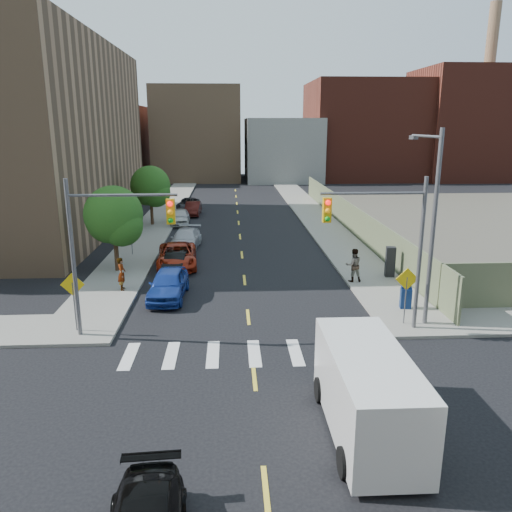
{
  "coord_description": "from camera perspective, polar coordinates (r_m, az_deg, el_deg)",
  "views": [
    {
      "loc": [
        -0.83,
        -14.78,
        9.15
      ],
      "look_at": [
        0.6,
        12.1,
        2.0
      ],
      "focal_mm": 35.0,
      "sensor_mm": 36.0,
      "label": 1
    }
  ],
  "objects": [
    {
      "name": "parked_car_black",
      "position": [
        32.17,
        -9.16,
        -0.71
      ],
      "size": [
        1.52,
        3.79,
        1.22
      ],
      "primitive_type": "imported",
      "rotation": [
        0.0,
        0.0,
        -0.06
      ],
      "color": "black",
      "rests_on": "ground"
    },
    {
      "name": "warn_sign_midwest",
      "position": [
        36.19,
        -14.11,
        3.02
      ],
      "size": [
        1.06,
        0.06,
        2.83
      ],
      "color": "#59595E",
      "rests_on": "ground"
    },
    {
      "name": "parked_car_white",
      "position": [
        47.27,
        -8.69,
        4.45
      ],
      "size": [
        1.97,
        4.41,
        1.47
      ],
      "primitive_type": "imported",
      "rotation": [
        0.0,
        0.0,
        0.05
      ],
      "color": "silver",
      "rests_on": "ground"
    },
    {
      "name": "bg_bldg_east",
      "position": [
        89.74,
        12.05,
        13.83
      ],
      "size": [
        18.0,
        18.0,
        16.0
      ],
      "primitive_type": "cube",
      "color": "#592319",
      "rests_on": "ground"
    },
    {
      "name": "signal_nw",
      "position": [
        21.9,
        -16.59,
        2.07
      ],
      "size": [
        4.59,
        0.3,
        7.0
      ],
      "color": "#59595E",
      "rests_on": "ground"
    },
    {
      "name": "smokestack",
      "position": [
        95.11,
        24.81,
        16.5
      ],
      "size": [
        1.8,
        1.8,
        28.0
      ],
      "primitive_type": "cylinder",
      "color": "#8C6B4C",
      "rests_on": "ground"
    },
    {
      "name": "streetlight_ne",
      "position": [
        23.81,
        19.35,
        4.54
      ],
      "size": [
        0.25,
        3.7,
        9.0
      ],
      "color": "#59595E",
      "rests_on": "ground"
    },
    {
      "name": "pedestrian_east",
      "position": [
        29.75,
        11.09,
        -1.03
      ],
      "size": [
        1.01,
        0.82,
        1.98
      ],
      "primitive_type": "imported",
      "rotation": [
        0.0,
        0.0,
        3.21
      ],
      "color": "gray",
      "rests_on": "sidewalk_ne"
    },
    {
      "name": "parked_car_red",
      "position": [
        33.22,
        -9.02,
        0.05
      ],
      "size": [
        2.92,
        5.6,
        1.5
      ],
      "primitive_type": "imported",
      "rotation": [
        0.0,
        0.0,
        0.08
      ],
      "color": "#9A240F",
      "rests_on": "ground"
    },
    {
      "name": "signal_ne",
      "position": [
        22.35,
        14.79,
        2.45
      ],
      "size": [
        4.59,
        0.3,
        7.0
      ],
      "color": "#59595E",
      "rests_on": "ground"
    },
    {
      "name": "tree_west_far",
      "position": [
        46.73,
        -11.96,
        7.59
      ],
      "size": [
        3.66,
        3.64,
        5.52
      ],
      "color": "#332114",
      "rests_on": "ground"
    },
    {
      "name": "bg_bldg_fareast",
      "position": [
        93.25,
        22.23,
        13.72
      ],
      "size": [
        14.0,
        16.0,
        18.0
      ],
      "primitive_type": "cube",
      "color": "#592319",
      "rests_on": "ground"
    },
    {
      "name": "cargo_van",
      "position": [
        15.98,
        12.45,
        -14.56
      ],
      "size": [
        2.43,
        5.78,
        2.64
      ],
      "rotation": [
        0.0,
        0.0,
        -0.0
      ],
      "color": "silver",
      "rests_on": "ground"
    },
    {
      "name": "bg_bldg_midwest",
      "position": [
        86.95,
        -6.64,
        13.69
      ],
      "size": [
        14.0,
        16.0,
        15.0
      ],
      "primitive_type": "cube",
      "color": "#8C6B4C",
      "rests_on": "ground"
    },
    {
      "name": "tree_west_near",
      "position": [
        32.15,
        -15.93,
        4.14
      ],
      "size": [
        3.66,
        3.64,
        5.52
      ],
      "color": "#332114",
      "rests_on": "ground"
    },
    {
      "name": "pedestrian_west",
      "position": [
        28.74,
        -15.1,
        -1.97
      ],
      "size": [
        0.51,
        0.72,
        1.84
      ],
      "primitive_type": "imported",
      "rotation": [
        0.0,
        0.0,
        1.68
      ],
      "color": "gray",
      "rests_on": "sidewalk_nw"
    },
    {
      "name": "warn_sign_nw",
      "position": [
        23.51,
        -20.18,
        -3.79
      ],
      "size": [
        1.06,
        0.06,
        2.83
      ],
      "color": "#59595E",
      "rests_on": "ground"
    },
    {
      "name": "bg_bldg_west",
      "position": [
        87.44,
        -17.46,
        12.15
      ],
      "size": [
        14.0,
        18.0,
        12.0
      ],
      "primitive_type": "cube",
      "color": "#592319",
      "rests_on": "ground"
    },
    {
      "name": "bg_bldg_center",
      "position": [
        85.34,
        2.96,
        12.07
      ],
      "size": [
        12.0,
        16.0,
        10.0
      ],
      "primitive_type": "cube",
      "color": "gray",
      "rests_on": "ground"
    },
    {
      "name": "sidewalk_nw",
      "position": [
        57.43,
        -9.97,
        5.56
      ],
      "size": [
        3.5,
        73.0,
        0.15
      ],
      "primitive_type": "cube",
      "color": "gray",
      "rests_on": "ground"
    },
    {
      "name": "parked_car_grey",
      "position": [
        55.52,
        -7.77,
        5.91
      ],
      "size": [
        2.47,
        4.7,
        1.26
      ],
      "primitive_type": "imported",
      "rotation": [
        0.0,
        0.0,
        -0.08
      ],
      "color": "black",
      "rests_on": "ground"
    },
    {
      "name": "payphone",
      "position": [
        31.22,
        15.09,
        -0.64
      ],
      "size": [
        0.6,
        0.51,
        1.85
      ],
      "primitive_type": "cube",
      "rotation": [
        0.0,
        0.0,
        -0.12
      ],
      "color": "black",
      "rests_on": "sidewalk_ne"
    },
    {
      "name": "parked_car_maroon",
      "position": [
        52.03,
        -7.21,
        5.4
      ],
      "size": [
        1.6,
        4.23,
        1.38
      ],
      "primitive_type": "imported",
      "rotation": [
        0.0,
        0.0,
        -0.04
      ],
      "color": "#390E0B",
      "rests_on": "ground"
    },
    {
      "name": "parked_car_blue",
      "position": [
        27.33,
        -9.99,
        -3.17
      ],
      "size": [
        2.07,
        4.71,
        1.58
      ],
      "primitive_type": "imported",
      "rotation": [
        0.0,
        0.0,
        -0.05
      ],
      "color": "#1B3995",
      "rests_on": "ground"
    },
    {
      "name": "mailbox",
      "position": [
        26.2,
        16.75,
        -4.41
      ],
      "size": [
        0.59,
        0.48,
        1.3
      ],
      "rotation": [
        0.0,
        0.0,
        -0.15
      ],
      "color": "navy",
      "rests_on": "sidewalk_ne"
    },
    {
      "name": "ground",
      "position": [
        17.4,
        0.15,
        -16.84
      ],
      "size": [
        160.0,
        160.0,
        0.0
      ],
      "primitive_type": "plane",
      "color": "black",
      "rests_on": "ground"
    },
    {
      "name": "fence_north",
      "position": [
        44.74,
        10.52,
        4.45
      ],
      "size": [
        0.12,
        44.0,
        2.5
      ],
      "primitive_type": "cube",
      "color": "#686B4B",
      "rests_on": "ground"
    },
    {
      "name": "sidewalk_ne",
      "position": [
        57.65,
        5.58,
        5.75
      ],
      "size": [
        3.5,
        73.0,
        0.15
      ],
      "primitive_type": "cube",
      "color": "gray",
      "rests_on": "ground"
    },
    {
      "name": "warn_sign_ne",
      "position": [
        23.84,
        16.82,
        -3.24
      ],
      "size": [
        1.06,
        0.06,
        2.83
      ],
      "color": "#59595E",
      "rests_on": "ground"
    },
    {
      "name": "parked_car_silver",
      "position": [
        37.95,
        -8.07,
        1.9
      ],
      "size": [
        2.45,
        5.15,
        1.45
      ],
      "primitive_type": "imported",
      "rotation": [
        0.0,
        0.0,
        -0.09
      ],
      "color": "#B1B3BA",
      "rests_on": "ground"
    }
  ]
}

